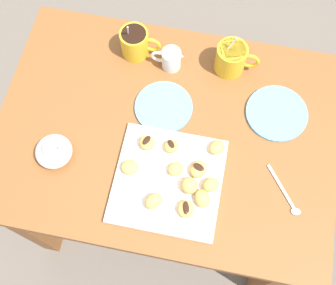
% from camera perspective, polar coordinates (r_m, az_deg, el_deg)
% --- Properties ---
extents(ground_plane, '(8.00, 8.00, 0.00)m').
position_cam_1_polar(ground_plane, '(1.98, -0.16, -7.13)').
color(ground_plane, '#665B51').
extents(dining_table, '(1.02, 0.74, 0.75)m').
position_cam_1_polar(dining_table, '(1.40, -0.22, -0.71)').
color(dining_table, brown).
rests_on(dining_table, ground_plane).
extents(pastry_plate_square, '(0.30, 0.30, 0.02)m').
position_cam_1_polar(pastry_plate_square, '(1.20, 0.02, -5.17)').
color(pastry_plate_square, silver).
rests_on(pastry_plate_square, dining_table).
extents(coffee_mug_mustard_left, '(0.13, 0.09, 0.15)m').
position_cam_1_polar(coffee_mug_mustard_left, '(1.36, -4.41, 13.28)').
color(coffee_mug_mustard_left, gold).
rests_on(coffee_mug_mustard_left, dining_table).
extents(coffee_mug_mustard_right, '(0.14, 0.09, 0.15)m').
position_cam_1_polar(coffee_mug_mustard_right, '(1.34, 8.55, 11.15)').
color(coffee_mug_mustard_right, gold).
rests_on(coffee_mug_mustard_right, dining_table).
extents(cream_pitcher_white, '(0.10, 0.06, 0.07)m').
position_cam_1_polar(cream_pitcher_white, '(1.34, 0.37, 11.22)').
color(cream_pitcher_white, silver).
rests_on(cream_pitcher_white, dining_table).
extents(ice_cream_bowl, '(0.11, 0.11, 0.08)m').
position_cam_1_polar(ice_cream_bowl, '(1.25, -15.15, -1.08)').
color(ice_cream_bowl, silver).
rests_on(ice_cream_bowl, dining_table).
extents(saucer_sky_left, '(0.19, 0.19, 0.01)m').
position_cam_1_polar(saucer_sky_left, '(1.33, 14.40, 3.82)').
color(saucer_sky_left, '#66A8DB').
rests_on(saucer_sky_left, dining_table).
extents(saucer_sky_right, '(0.18, 0.18, 0.01)m').
position_cam_1_polar(saucer_sky_right, '(1.29, -0.59, 4.76)').
color(saucer_sky_right, '#66A8DB').
rests_on(saucer_sky_right, dining_table).
extents(loose_spoon_near_saucer, '(0.11, 0.13, 0.01)m').
position_cam_1_polar(loose_spoon_near_saucer, '(1.24, 15.66, -6.97)').
color(loose_spoon_near_saucer, silver).
rests_on(loose_spoon_near_saucer, dining_table).
extents(beignet_0, '(0.06, 0.07, 0.03)m').
position_cam_1_polar(beignet_0, '(1.16, 2.41, -8.94)').
color(beignet_0, '#DBA351').
rests_on(beignet_0, pastry_plate_square).
extents(chocolate_drizzle_0, '(0.02, 0.04, 0.00)m').
position_cam_1_polar(chocolate_drizzle_0, '(1.15, 2.44, -8.76)').
color(chocolate_drizzle_0, black).
rests_on(chocolate_drizzle_0, beignet_0).
extents(beignet_1, '(0.06, 0.07, 0.03)m').
position_cam_1_polar(beignet_1, '(1.19, 4.09, -3.58)').
color(beignet_1, '#DBA351').
rests_on(beignet_1, pastry_plate_square).
extents(chocolate_drizzle_1, '(0.04, 0.03, 0.00)m').
position_cam_1_polar(chocolate_drizzle_1, '(1.18, 4.15, -3.31)').
color(chocolate_drizzle_1, black).
rests_on(chocolate_drizzle_1, beignet_1).
extents(beignet_2, '(0.06, 0.06, 0.03)m').
position_cam_1_polar(beignet_2, '(1.22, -2.84, -0.02)').
color(beignet_2, '#DBA351').
rests_on(beignet_2, pastry_plate_square).
extents(chocolate_drizzle_2, '(0.03, 0.03, 0.00)m').
position_cam_1_polar(chocolate_drizzle_2, '(1.20, -2.89, 0.31)').
color(chocolate_drizzle_2, black).
rests_on(chocolate_drizzle_2, beignet_2).
extents(beignet_3, '(0.06, 0.06, 0.03)m').
position_cam_1_polar(beignet_3, '(1.19, 1.02, -3.57)').
color(beignet_3, '#DBA351').
rests_on(beignet_3, pastry_plate_square).
extents(beignet_4, '(0.06, 0.07, 0.04)m').
position_cam_1_polar(beignet_4, '(1.16, -1.99, -7.87)').
color(beignet_4, '#DBA351').
rests_on(beignet_4, pastry_plate_square).
extents(beignet_5, '(0.06, 0.06, 0.03)m').
position_cam_1_polar(beignet_5, '(1.22, 6.59, -0.64)').
color(beignet_5, '#DBA351').
rests_on(beignet_5, pastry_plate_square).
extents(beignet_6, '(0.07, 0.07, 0.04)m').
position_cam_1_polar(beignet_6, '(1.17, 2.87, -5.79)').
color(beignet_6, '#DBA351').
rests_on(beignet_6, pastry_plate_square).
extents(beignet_7, '(0.05, 0.05, 0.03)m').
position_cam_1_polar(beignet_7, '(1.21, 0.43, -0.51)').
color(beignet_7, '#DBA351').
rests_on(beignet_7, pastry_plate_square).
extents(chocolate_drizzle_7, '(0.03, 0.03, 0.00)m').
position_cam_1_polar(chocolate_drizzle_7, '(1.20, 0.44, -0.20)').
color(chocolate_drizzle_7, black).
rests_on(chocolate_drizzle_7, beignet_7).
extents(beignet_8, '(0.06, 0.07, 0.03)m').
position_cam_1_polar(beignet_8, '(1.17, 4.63, -7.51)').
color(beignet_8, '#DBA351').
rests_on(beignet_8, pastry_plate_square).
extents(beignet_9, '(0.05, 0.05, 0.03)m').
position_cam_1_polar(beignet_9, '(1.20, -5.16, -3.31)').
color(beignet_9, '#DBA351').
rests_on(beignet_9, pastry_plate_square).
extents(beignet_10, '(0.06, 0.06, 0.03)m').
position_cam_1_polar(beignet_10, '(1.18, 5.77, -5.69)').
color(beignet_10, '#DBA351').
rests_on(beignet_10, pastry_plate_square).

